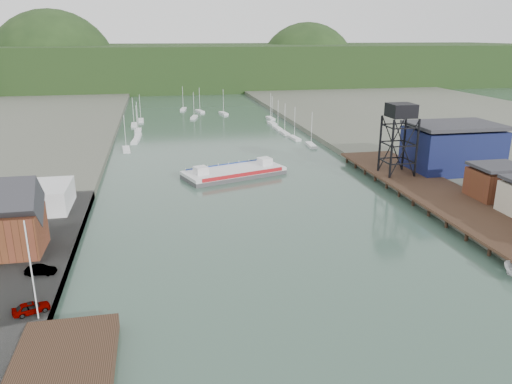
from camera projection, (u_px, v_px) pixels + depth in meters
name	position (u px, v px, depth m)	size (l,w,h in m)	color
ground	(341.00, 347.00, 54.63)	(600.00, 600.00, 0.00)	#324E43
west_stage	(61.00, 374.00, 48.92)	(10.00, 18.00, 1.80)	black
east_pier	(433.00, 191.00, 103.04)	(14.00, 70.00, 2.45)	black
white_shed	(19.00, 198.00, 91.94)	(18.00, 12.00, 4.50)	silver
flagpole	(31.00, 271.00, 55.49)	(0.16, 0.16, 12.00)	silver
lift_tower	(401.00, 115.00, 110.66)	(6.50, 6.50, 16.00)	black
blue_shed	(452.00, 148.00, 117.94)	(20.50, 14.50, 11.30)	#0D143B
marina_sailboats	(208.00, 126.00, 183.93)	(57.71, 92.65, 0.90)	silver
distant_hills	(175.00, 69.00, 332.36)	(500.00, 120.00, 80.00)	black
chain_ferry	(234.00, 172.00, 120.22)	(25.89, 16.90, 3.47)	#444446
car_west_a	(31.00, 308.00, 58.18)	(1.67, 4.15, 1.41)	#999999
car_west_b	(41.00, 270.00, 67.54)	(1.39, 3.99, 1.32)	#999999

